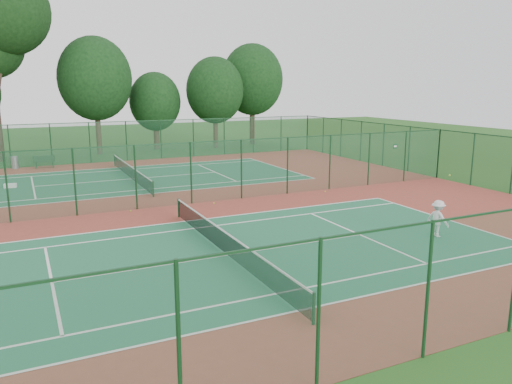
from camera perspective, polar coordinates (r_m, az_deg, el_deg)
ground at (r=27.99m, az=-10.33°, el=-1.62°), size 120.00×120.00×0.00m
red_pad at (r=27.99m, az=-10.33°, el=-1.61°), size 40.00×36.00×0.01m
court_near at (r=19.77m, az=-3.36°, el=-7.23°), size 23.77×10.97×0.01m
court_far at (r=36.57m, az=-14.07°, el=1.46°), size 23.77×10.97×0.01m
fence_north at (r=45.10m, az=-16.51°, el=5.53°), size 40.00×0.09×3.50m
fence_south at (r=11.85m, az=13.59°, el=-12.12°), size 40.00×0.09×3.50m
fence_east at (r=37.98m, az=20.13°, el=4.13°), size 0.09×36.00×3.50m
fence_divider at (r=27.63m, az=-10.47°, el=1.93°), size 40.00×0.09×3.50m
tennis_net_near at (r=19.60m, az=-3.38°, el=-5.77°), size 0.10×12.90×0.97m
tennis_net_far at (r=36.48m, az=-14.11°, el=2.28°), size 0.10×12.90×0.97m
player_near at (r=23.24m, az=20.06°, el=-2.87°), size 0.78×1.15×1.64m
trash_bin at (r=44.30m, az=-25.86°, el=3.05°), size 0.59×0.59×0.97m
bench at (r=43.61m, az=-23.04°, el=3.22°), size 1.68×0.67×1.01m
kit_bag at (r=36.12m, az=-26.27°, el=0.65°), size 0.79×0.39×0.28m
stray_ball_a at (r=28.18m, az=-4.84°, el=-1.28°), size 0.07×0.07×0.07m
stray_ball_b at (r=31.47m, az=7.91°, el=0.07°), size 0.07×0.07×0.07m
stray_ball_c at (r=27.17m, az=-14.13°, el=-2.11°), size 0.08×0.08×0.08m
evergreen_row at (r=51.52m, az=-16.97°, el=4.29°), size 39.00×5.00×12.00m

